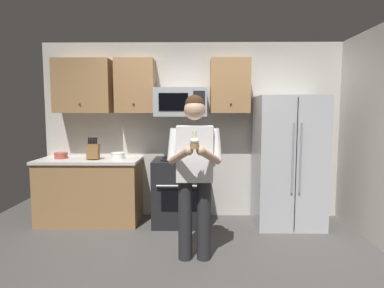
{
  "coord_description": "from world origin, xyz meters",
  "views": [
    {
      "loc": [
        0.07,
        -3.11,
        1.58
      ],
      "look_at": [
        0.03,
        0.23,
        1.25
      ],
      "focal_mm": 30.02,
      "sensor_mm": 36.0,
      "label": 1
    }
  ],
  "objects_px": {
    "bowl_large_white": "(118,155)",
    "bowl_small_colored": "(61,155)",
    "cupcake": "(194,143)",
    "oven_range": "(181,191)",
    "refrigerator": "(288,161)",
    "knife_block": "(93,151)",
    "microwave": "(181,102)",
    "person": "(195,168)"
  },
  "relations": [
    {
      "from": "bowl_large_white",
      "to": "bowl_small_colored",
      "type": "xyz_separation_m",
      "value": [
        -0.82,
        0.01,
        -0.0
      ]
    },
    {
      "from": "knife_block",
      "to": "cupcake",
      "type": "relative_size",
      "value": 1.84
    },
    {
      "from": "microwave",
      "to": "person",
      "type": "height_order",
      "value": "microwave"
    },
    {
      "from": "oven_range",
      "to": "bowl_large_white",
      "type": "bearing_deg",
      "value": 177.1
    },
    {
      "from": "cupcake",
      "to": "knife_block",
      "type": "bearing_deg",
      "value": 134.65
    },
    {
      "from": "microwave",
      "to": "person",
      "type": "relative_size",
      "value": 0.42
    },
    {
      "from": "oven_range",
      "to": "bowl_large_white",
      "type": "height_order",
      "value": "bowl_large_white"
    },
    {
      "from": "microwave",
      "to": "bowl_small_colored",
      "type": "height_order",
      "value": "microwave"
    },
    {
      "from": "oven_range",
      "to": "refrigerator",
      "type": "height_order",
      "value": "refrigerator"
    },
    {
      "from": "knife_block",
      "to": "bowl_large_white",
      "type": "bearing_deg",
      "value": 12.94
    },
    {
      "from": "bowl_large_white",
      "to": "cupcake",
      "type": "relative_size",
      "value": 1.1
    },
    {
      "from": "knife_block",
      "to": "bowl_small_colored",
      "type": "xyz_separation_m",
      "value": [
        -0.5,
        0.09,
        -0.07
      ]
    },
    {
      "from": "refrigerator",
      "to": "bowl_large_white",
      "type": "distance_m",
      "value": 2.4
    },
    {
      "from": "oven_range",
      "to": "bowl_small_colored",
      "type": "distance_m",
      "value": 1.79
    },
    {
      "from": "oven_range",
      "to": "knife_block",
      "type": "bearing_deg",
      "value": -178.61
    },
    {
      "from": "microwave",
      "to": "refrigerator",
      "type": "relative_size",
      "value": 0.41
    },
    {
      "from": "oven_range",
      "to": "knife_block",
      "type": "xyz_separation_m",
      "value": [
        -1.22,
        -0.03,
        0.58
      ]
    },
    {
      "from": "oven_range",
      "to": "bowl_small_colored",
      "type": "relative_size",
      "value": 4.98
    },
    {
      "from": "refrigerator",
      "to": "knife_block",
      "type": "xyz_separation_m",
      "value": [
        -2.72,
        0.01,
        0.14
      ]
    },
    {
      "from": "oven_range",
      "to": "bowl_large_white",
      "type": "xyz_separation_m",
      "value": [
        -0.89,
        0.05,
        0.5
      ]
    },
    {
      "from": "microwave",
      "to": "bowl_small_colored",
      "type": "xyz_separation_m",
      "value": [
        -1.72,
        -0.06,
        -0.75
      ]
    },
    {
      "from": "knife_block",
      "to": "bowl_small_colored",
      "type": "relative_size",
      "value": 1.71
    },
    {
      "from": "refrigerator",
      "to": "cupcake",
      "type": "height_order",
      "value": "refrigerator"
    },
    {
      "from": "oven_range",
      "to": "refrigerator",
      "type": "bearing_deg",
      "value": -1.5
    },
    {
      "from": "bowl_small_colored",
      "to": "cupcake",
      "type": "bearing_deg",
      "value": -38.56
    },
    {
      "from": "oven_range",
      "to": "bowl_small_colored",
      "type": "bearing_deg",
      "value": 178.05
    },
    {
      "from": "refrigerator",
      "to": "bowl_large_white",
      "type": "xyz_separation_m",
      "value": [
        -2.39,
        0.08,
        0.07
      ]
    },
    {
      "from": "knife_block",
      "to": "bowl_large_white",
      "type": "height_order",
      "value": "knife_block"
    },
    {
      "from": "bowl_small_colored",
      "to": "cupcake",
      "type": "xyz_separation_m",
      "value": [
        1.92,
        -1.53,
        0.33
      ]
    },
    {
      "from": "person",
      "to": "oven_range",
      "type": "bearing_deg",
      "value": 100.17
    },
    {
      "from": "bowl_large_white",
      "to": "cupcake",
      "type": "xyz_separation_m",
      "value": [
        1.1,
        -1.52,
        0.33
      ]
    },
    {
      "from": "oven_range",
      "to": "person",
      "type": "xyz_separation_m",
      "value": [
        0.21,
        -1.14,
        0.53
      ]
    },
    {
      "from": "person",
      "to": "cupcake",
      "type": "xyz_separation_m",
      "value": [
        0.0,
        -0.33,
        0.3
      ]
    },
    {
      "from": "person",
      "to": "cupcake",
      "type": "height_order",
      "value": "person"
    },
    {
      "from": "cupcake",
      "to": "bowl_small_colored",
      "type": "bearing_deg",
      "value": 141.44
    },
    {
      "from": "oven_range",
      "to": "refrigerator",
      "type": "xyz_separation_m",
      "value": [
        1.5,
        -0.04,
        0.44
      ]
    },
    {
      "from": "bowl_small_colored",
      "to": "bowl_large_white",
      "type": "bearing_deg",
      "value": -0.91
    },
    {
      "from": "microwave",
      "to": "person",
      "type": "distance_m",
      "value": 1.47
    },
    {
      "from": "oven_range",
      "to": "bowl_small_colored",
      "type": "xyz_separation_m",
      "value": [
        -1.72,
        0.06,
        0.5
      ]
    },
    {
      "from": "microwave",
      "to": "bowl_large_white",
      "type": "height_order",
      "value": "microwave"
    },
    {
      "from": "microwave",
      "to": "knife_block",
      "type": "height_order",
      "value": "microwave"
    },
    {
      "from": "oven_range",
      "to": "cupcake",
      "type": "xyz_separation_m",
      "value": [
        0.21,
        -1.47,
        0.83
      ]
    }
  ]
}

